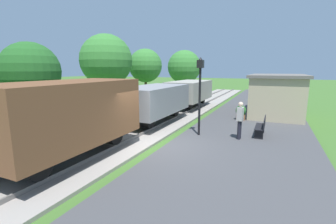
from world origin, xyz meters
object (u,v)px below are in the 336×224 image
object	(u,v)px
bench_down_platform	(269,99)
tree_trackside_far	(106,60)
potted_planter	(241,112)
tree_field_distant	(184,67)
tree_trackside_mid	(30,71)
tree_field_left	(145,66)
freight_train	(150,102)
person_waiting	(240,119)
station_hut	(276,95)
lamp_post_near	(200,82)
bench_near_hut	(262,126)

from	to	relation	value
bench_down_platform	tree_trackside_far	world-z (taller)	tree_trackside_far
potted_planter	tree_field_distant	bearing A→B (deg)	120.93
tree_trackside_mid	tree_field_left	bearing A→B (deg)	92.36
freight_train	person_waiting	size ratio (longest dim) A/B	11.35
station_hut	bench_down_platform	world-z (taller)	station_hut
person_waiting	lamp_post_near	distance (m)	2.48
potted_planter	bench_down_platform	bearing A→B (deg)	80.25
bench_down_platform	lamp_post_near	world-z (taller)	lamp_post_near
bench_down_platform	potted_planter	bearing A→B (deg)	-99.75
lamp_post_near	tree_trackside_mid	world-z (taller)	tree_trackside_mid
freight_train	tree_trackside_far	size ratio (longest dim) A/B	2.99
station_hut	tree_field_distant	world-z (taller)	tree_field_distant
person_waiting	tree_trackside_mid	size ratio (longest dim) A/B	0.35
lamp_post_near	tree_trackside_mid	bearing A→B (deg)	-171.22
tree_field_left	tree_field_distant	world-z (taller)	tree_field_distant
tree_trackside_mid	tree_field_distant	world-z (taller)	tree_field_distant
bench_down_platform	tree_field_distant	size ratio (longest dim) A/B	0.25
tree_trackside_mid	tree_field_distant	size ratio (longest dim) A/B	0.82
person_waiting	bench_down_platform	bearing A→B (deg)	-88.37
bench_near_hut	tree_field_left	xyz separation A→B (m)	(-12.97, 11.71, 3.03)
lamp_post_near	tree_field_left	distance (m)	16.39
freight_train	tree_trackside_mid	distance (m)	7.02
freight_train	tree_trackside_mid	size ratio (longest dim) A/B	3.94
tree_trackside_far	tree_field_left	distance (m)	6.05
tree_trackside_far	bench_near_hut	bearing A→B (deg)	-22.80
bench_down_platform	tree_trackside_mid	xyz separation A→B (m)	(-12.38, -13.95, 2.55)
person_waiting	tree_field_left	size ratio (longest dim) A/B	0.30
lamp_post_near	person_waiting	bearing A→B (deg)	3.73
bench_down_platform	tree_field_left	distance (m)	13.32
tree_trackside_far	freight_train	bearing A→B (deg)	-36.33
bench_down_platform	lamp_post_near	bearing A→B (deg)	-102.51
tree_trackside_mid	tree_field_distant	bearing A→B (deg)	87.83
bench_near_hut	potted_planter	size ratio (longest dim) A/B	1.64
potted_planter	tree_field_distant	world-z (taller)	tree_field_distant
potted_planter	person_waiting	bearing A→B (deg)	-83.47
tree_field_left	bench_down_platform	bearing A→B (deg)	-1.40
freight_train	bench_down_platform	xyz separation A→B (m)	(6.22, 11.10, -0.78)
bench_down_platform	tree_field_left	bearing A→B (deg)	178.60
person_waiting	tree_field_left	distance (m)	17.69
bench_near_hut	lamp_post_near	xyz separation A→B (m)	(-2.77, -1.07, 2.08)
bench_down_platform	tree_trackside_far	size ratio (longest dim) A/B	0.23
tree_field_left	lamp_post_near	bearing A→B (deg)	-51.41
person_waiting	bench_near_hut	bearing A→B (deg)	-127.53
tree_field_left	tree_trackside_far	bearing A→B (deg)	-95.72
bench_near_hut	tree_field_distant	world-z (taller)	tree_field_distant
person_waiting	tree_trackside_far	distance (m)	14.62
bench_near_hut	tree_trackside_far	world-z (taller)	tree_trackside_far
freight_train	bench_down_platform	bearing A→B (deg)	60.73
bench_near_hut	station_hut	bearing A→B (deg)	84.60
person_waiting	tree_field_left	world-z (taller)	tree_field_left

